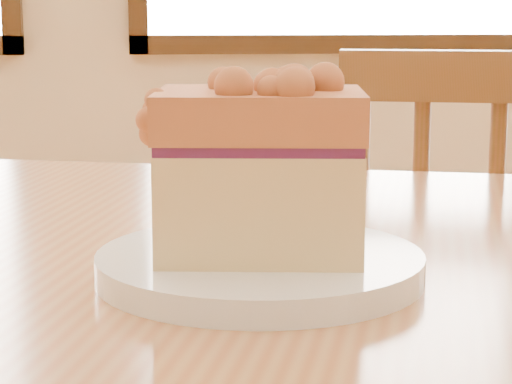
# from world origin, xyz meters

# --- Properties ---
(cafe_chair_main) EXTENTS (0.48, 0.48, 0.89)m
(cafe_chair_main) POSITION_xyz_m (-0.00, 0.94, 0.45)
(cafe_chair_main) COLOR brown
(cafe_chair_main) RESTS_ON ground
(plate) EXTENTS (0.22, 0.22, 0.02)m
(plate) POSITION_xyz_m (-0.35, 0.34, 0.76)
(plate) COLOR white
(plate) RESTS_ON cafe_table_main
(cake_slice) EXTENTS (0.15, 0.11, 0.12)m
(cake_slice) POSITION_xyz_m (-0.35, 0.34, 0.83)
(cake_slice) COLOR #FFD890
(cake_slice) RESTS_ON plate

